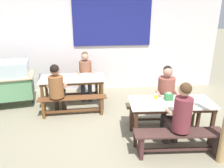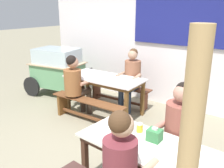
{
  "view_description": "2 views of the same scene",
  "coord_description": "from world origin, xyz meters",
  "px_view_note": "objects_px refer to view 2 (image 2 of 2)",
  "views": [
    {
      "loc": [
        -0.48,
        -3.98,
        2.43
      ],
      "look_at": [
        -0.01,
        0.42,
        0.85
      ],
      "focal_mm": 35.07,
      "sensor_mm": 36.0,
      "label": 1
    },
    {
      "loc": [
        1.96,
        -2.39,
        2.09
      ],
      "look_at": [
        -0.32,
        0.7,
        0.87
      ],
      "focal_mm": 39.05,
      "sensor_mm": 36.0,
      "label": 2
    }
  ],
  "objects_px": {
    "condiment_jar": "(140,128)",
    "person_right_near_table": "(177,131)",
    "tissue_box": "(155,135)",
    "bench_near_back": "(173,159)",
    "soup_bowl": "(102,78)",
    "food_cart": "(57,68)",
    "dining_table_near": "(151,152)",
    "bench_far_back": "(119,92)",
    "dining_table_far": "(104,81)",
    "bench_far_front": "(88,108)",
    "person_left_back_turned": "(75,82)",
    "person_center_facing": "(131,76)"
  },
  "relations": [
    {
      "from": "dining_table_far",
      "to": "bench_far_front",
      "type": "xyz_separation_m",
      "value": [
        0.02,
        -0.54,
        -0.39
      ]
    },
    {
      "from": "dining_table_near",
      "to": "food_cart",
      "type": "bearing_deg",
      "value": 152.12
    },
    {
      "from": "person_center_facing",
      "to": "dining_table_far",
      "type": "bearing_deg",
      "value": -123.05
    },
    {
      "from": "dining_table_near",
      "to": "person_left_back_turned",
      "type": "xyz_separation_m",
      "value": [
        -2.24,
        1.18,
        0.04
      ]
    },
    {
      "from": "person_left_back_turned",
      "to": "person_center_facing",
      "type": "bearing_deg",
      "value": 56.69
    },
    {
      "from": "person_left_back_turned",
      "to": "person_right_near_table",
      "type": "relative_size",
      "value": 0.96
    },
    {
      "from": "bench_near_back",
      "to": "dining_table_near",
      "type": "bearing_deg",
      "value": -93.36
    },
    {
      "from": "bench_far_front",
      "to": "person_right_near_table",
      "type": "bearing_deg",
      "value": -18.3
    },
    {
      "from": "dining_table_near",
      "to": "food_cart",
      "type": "height_order",
      "value": "food_cart"
    },
    {
      "from": "condiment_jar",
      "to": "person_right_near_table",
      "type": "bearing_deg",
      "value": 44.1
    },
    {
      "from": "person_left_back_turned",
      "to": "dining_table_far",
      "type": "bearing_deg",
      "value": 56.41
    },
    {
      "from": "tissue_box",
      "to": "soup_bowl",
      "type": "relative_size",
      "value": 0.96
    },
    {
      "from": "person_left_back_turned",
      "to": "soup_bowl",
      "type": "bearing_deg",
      "value": 48.72
    },
    {
      "from": "person_right_near_table",
      "to": "food_cart",
      "type": "bearing_deg",
      "value": 158.92
    },
    {
      "from": "food_cart",
      "to": "soup_bowl",
      "type": "distance_m",
      "value": 1.65
    },
    {
      "from": "food_cart",
      "to": "person_right_near_table",
      "type": "distance_m",
      "value": 3.86
    },
    {
      "from": "person_left_back_turned",
      "to": "food_cart",
      "type": "bearing_deg",
      "value": 152.07
    },
    {
      "from": "person_left_back_turned",
      "to": "soup_bowl",
      "type": "height_order",
      "value": "person_left_back_turned"
    },
    {
      "from": "dining_table_far",
      "to": "food_cart",
      "type": "distance_m",
      "value": 1.62
    },
    {
      "from": "bench_near_back",
      "to": "food_cart",
      "type": "xyz_separation_m",
      "value": [
        -3.56,
        1.33,
        0.35
      ]
    },
    {
      "from": "dining_table_far",
      "to": "dining_table_near",
      "type": "xyz_separation_m",
      "value": [
        1.92,
        -1.67,
        -0.0
      ]
    },
    {
      "from": "dining_table_far",
      "to": "person_center_facing",
      "type": "distance_m",
      "value": 0.59
    },
    {
      "from": "person_center_facing",
      "to": "condiment_jar",
      "type": "bearing_deg",
      "value": -55.74
    },
    {
      "from": "dining_table_near",
      "to": "food_cart",
      "type": "distance_m",
      "value": 3.99
    },
    {
      "from": "dining_table_far",
      "to": "condiment_jar",
      "type": "xyz_separation_m",
      "value": [
        1.68,
        -1.5,
        0.13
      ]
    },
    {
      "from": "soup_bowl",
      "to": "person_right_near_table",
      "type": "bearing_deg",
      "value": -28.8
    },
    {
      "from": "bench_far_front",
      "to": "food_cart",
      "type": "distance_m",
      "value": 1.82
    },
    {
      "from": "bench_near_back",
      "to": "person_left_back_turned",
      "type": "height_order",
      "value": "person_left_back_turned"
    },
    {
      "from": "dining_table_near",
      "to": "bench_far_front",
      "type": "distance_m",
      "value": 2.24
    },
    {
      "from": "bench_far_front",
      "to": "tissue_box",
      "type": "bearing_deg",
      "value": -28.75
    },
    {
      "from": "bench_near_back",
      "to": "condiment_jar",
      "type": "relative_size",
      "value": 15.19
    },
    {
      "from": "dining_table_far",
      "to": "food_cart",
      "type": "relative_size",
      "value": 0.99
    },
    {
      "from": "dining_table_near",
      "to": "bench_near_back",
      "type": "relative_size",
      "value": 1.01
    },
    {
      "from": "bench_near_back",
      "to": "soup_bowl",
      "type": "height_order",
      "value": "soup_bowl"
    },
    {
      "from": "dining_table_far",
      "to": "bench_far_front",
      "type": "distance_m",
      "value": 0.67
    },
    {
      "from": "bench_far_front",
      "to": "food_cart",
      "type": "xyz_separation_m",
      "value": [
        -1.63,
        0.74,
        0.37
      ]
    },
    {
      "from": "person_right_near_table",
      "to": "condiment_jar",
      "type": "distance_m",
      "value": 0.45
    },
    {
      "from": "dining_table_far",
      "to": "soup_bowl",
      "type": "relative_size",
      "value": 10.3
    },
    {
      "from": "bench_far_front",
      "to": "bench_near_back",
      "type": "xyz_separation_m",
      "value": [
        1.93,
        -0.59,
        0.02
      ]
    },
    {
      "from": "soup_bowl",
      "to": "food_cart",
      "type": "bearing_deg",
      "value": 169.51
    },
    {
      "from": "bench_far_back",
      "to": "person_right_near_table",
      "type": "bearing_deg",
      "value": -40.68
    },
    {
      "from": "bench_far_back",
      "to": "bench_far_front",
      "type": "height_order",
      "value": "same"
    },
    {
      "from": "dining_table_near",
      "to": "person_left_back_turned",
      "type": "bearing_deg",
      "value": 152.14
    },
    {
      "from": "person_center_facing",
      "to": "soup_bowl",
      "type": "height_order",
      "value": "person_center_facing"
    },
    {
      "from": "bench_far_front",
      "to": "tissue_box",
      "type": "relative_size",
      "value": 10.6
    },
    {
      "from": "bench_far_back",
      "to": "bench_near_back",
      "type": "distance_m",
      "value": 2.58
    },
    {
      "from": "dining_table_far",
      "to": "person_right_near_table",
      "type": "distance_m",
      "value": 2.32
    },
    {
      "from": "bench_far_back",
      "to": "soup_bowl",
      "type": "height_order",
      "value": "soup_bowl"
    },
    {
      "from": "bench_far_back",
      "to": "person_center_facing",
      "type": "height_order",
      "value": "person_center_facing"
    },
    {
      "from": "tissue_box",
      "to": "bench_near_back",
      "type": "bearing_deg",
      "value": 82.82
    }
  ]
}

